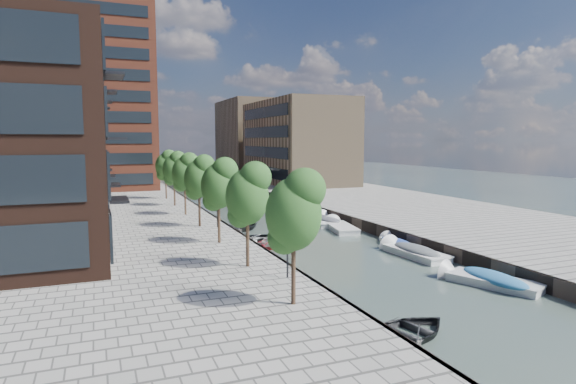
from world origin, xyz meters
TOP-DOWN VIEW (x-y plane):
  - water at (0.00, 40.00)m, footprint 300.00×300.00m
  - quay_right at (16.00, 40.00)m, footprint 20.00×140.00m
  - quay_wall_left at (-6.10, 40.00)m, footprint 0.25×140.00m
  - quay_wall_right at (6.10, 40.00)m, footprint 0.25×140.00m
  - far_closure at (0.00, 100.00)m, footprint 80.00×40.00m
  - apartment_block at (-20.00, 30.00)m, footprint 8.00×38.00m
  - tower at (-17.00, 65.00)m, footprint 18.00×18.00m
  - tan_block_near at (16.00, 62.00)m, footprint 12.00×25.00m
  - tan_block_far at (16.00, 88.00)m, footprint 12.00×20.00m
  - bridge at (0.00, 72.00)m, footprint 13.00×6.00m
  - tree_0 at (-8.50, 4.00)m, footprint 2.50×2.50m
  - tree_1 at (-8.50, 11.00)m, footprint 2.50×2.50m
  - tree_2 at (-8.50, 18.00)m, footprint 2.50×2.50m
  - tree_3 at (-8.50, 25.00)m, footprint 2.50×2.50m
  - tree_4 at (-8.50, 32.00)m, footprint 2.50×2.50m
  - tree_5 at (-8.50, 39.00)m, footprint 2.50×2.50m
  - tree_6 at (-8.50, 46.00)m, footprint 2.50×2.50m
  - lamp_0 at (-7.20, 8.00)m, footprint 0.24×0.24m
  - lamp_1 at (-7.20, 24.00)m, footprint 0.24×0.24m
  - lamp_2 at (-7.20, 40.00)m, footprint 0.24×0.24m
  - sloop_0 at (-4.51, 1.00)m, footprint 5.38×4.44m
  - sloop_1 at (-4.94, 22.03)m, footprint 5.16×4.39m
  - sloop_2 at (-4.50, 19.18)m, footprint 4.44×3.47m
  - sloop_3 at (-4.64, 20.65)m, footprint 5.68×4.99m
  - sloop_4 at (-4.72, 26.86)m, footprint 6.24×5.51m
  - motorboat_0 at (4.18, 5.63)m, footprint 3.96×5.90m
  - motorboat_1 at (4.50, 13.11)m, footprint 2.37×5.88m
  - motorboat_2 at (4.45, 24.27)m, footprint 3.03×6.01m
  - motorboat_3 at (5.22, 16.25)m, footprint 2.77×4.74m
  - motorboat_4 at (4.69, 27.60)m, footprint 3.46×6.05m
  - car at (10.60, 65.63)m, footprint 2.83×4.10m

SIDE VIEW (x-z plane):
  - water at x=0.00m, z-range 0.00..0.00m
  - sloop_0 at x=-4.51m, z-range -0.48..0.48m
  - sloop_1 at x=-4.94m, z-range -0.45..0.45m
  - sloop_2 at x=-4.50m, z-range -0.42..0.42m
  - sloop_3 at x=-4.64m, z-range -0.49..0.49m
  - sloop_4 at x=-4.72m, z-range -0.54..0.54m
  - motorboat_2 at x=4.45m, z-range -0.84..1.07m
  - motorboat_3 at x=5.22m, z-range -0.57..0.93m
  - motorboat_0 at x=4.18m, z-range -0.71..1.16m
  - motorboat_4 at x=4.69m, z-range -0.72..1.19m
  - motorboat_1 at x=4.50m, z-range -0.73..1.19m
  - quay_right at x=16.00m, z-range 0.00..1.00m
  - quay_wall_left at x=-6.10m, z-range 0.00..1.00m
  - quay_wall_right at x=6.10m, z-range 0.00..1.00m
  - far_closure at x=0.00m, z-range 0.00..1.00m
  - bridge at x=0.00m, z-range 0.74..2.04m
  - car at x=10.60m, z-range 1.00..2.30m
  - lamp_0 at x=-7.20m, z-range 1.45..5.57m
  - lamp_1 at x=-7.20m, z-range 1.45..5.57m
  - lamp_2 at x=-7.20m, z-range 1.45..5.57m
  - tree_0 at x=-8.50m, z-range 2.33..8.28m
  - tree_1 at x=-8.50m, z-range 2.33..8.28m
  - tree_2 at x=-8.50m, z-range 2.33..8.28m
  - tree_3 at x=-8.50m, z-range 2.33..8.28m
  - tree_4 at x=-8.50m, z-range 2.33..8.28m
  - tree_5 at x=-8.50m, z-range 2.33..8.28m
  - tree_6 at x=-8.50m, z-range 2.33..8.28m
  - apartment_block at x=-20.00m, z-range 1.00..15.00m
  - tan_block_near at x=16.00m, z-range 1.00..15.00m
  - tan_block_far at x=16.00m, z-range 1.00..17.00m
  - tower at x=-17.00m, z-range 1.00..31.00m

